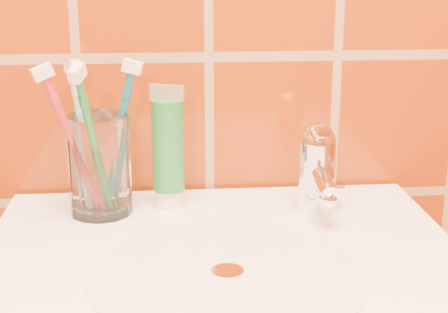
{
  "coord_description": "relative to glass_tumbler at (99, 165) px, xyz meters",
  "views": [
    {
      "loc": [
        -0.06,
        0.25,
        1.18
      ],
      "look_at": [
        0.01,
        1.08,
        0.93
      ],
      "focal_mm": 55.0,
      "sensor_mm": 36.0,
      "label": 1
    }
  ],
  "objects": [
    {
      "name": "toothbrush_3",
      "position": [
        -0.02,
        0.01,
        0.03
      ],
      "size": [
        0.09,
        0.11,
        0.21
      ],
      "primitive_type": null,
      "rotation": [
        0.22,
        0.0,
        -2.6
      ],
      "color": "#74A9CE",
      "rests_on": "glass_tumbler"
    },
    {
      "name": "toothbrush_1",
      "position": [
        -0.03,
        -0.02,
        0.03
      ],
      "size": [
        0.14,
        0.12,
        0.21
      ],
      "primitive_type": null,
      "rotation": [
        0.34,
        0.0,
        -1.18
      ],
      "color": "#B2262E",
      "rests_on": "glass_tumbler"
    },
    {
      "name": "glass_tumbler",
      "position": [
        0.0,
        0.0,
        0.0
      ],
      "size": [
        0.09,
        0.09,
        0.13
      ],
      "primitive_type": "cylinder",
      "rotation": [
        0.0,
        0.0,
        0.05
      ],
      "color": "white",
      "rests_on": "pedestal_sink"
    },
    {
      "name": "toothpaste_tube",
      "position": [
        0.09,
        0.02,
        0.01
      ],
      "size": [
        0.05,
        0.04,
        0.17
      ],
      "rotation": [
        0.0,
        0.0,
        -0.37
      ],
      "color": "white",
      "rests_on": "pedestal_sink"
    },
    {
      "name": "toothbrush_0",
      "position": [
        0.02,
        0.01,
        0.03
      ],
      "size": [
        0.09,
        0.08,
        0.21
      ],
      "primitive_type": null,
      "rotation": [
        0.24,
        0.0,
        1.41
      ],
      "color": "#0D5E6F",
      "rests_on": "glass_tumbler"
    },
    {
      "name": "toothbrush_2",
      "position": [
        -0.0,
        -0.04,
        0.04
      ],
      "size": [
        0.1,
        0.17,
        0.23
      ],
      "primitive_type": null,
      "rotation": [
        0.35,
        0.0,
        -0.32
      ],
      "color": "#1E732E",
      "rests_on": "glass_tumbler"
    },
    {
      "name": "faucet",
      "position": [
        0.28,
        -0.02,
        -0.0
      ],
      "size": [
        0.05,
        0.11,
        0.12
      ],
      "color": "white",
      "rests_on": "pedestal_sink"
    }
  ]
}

